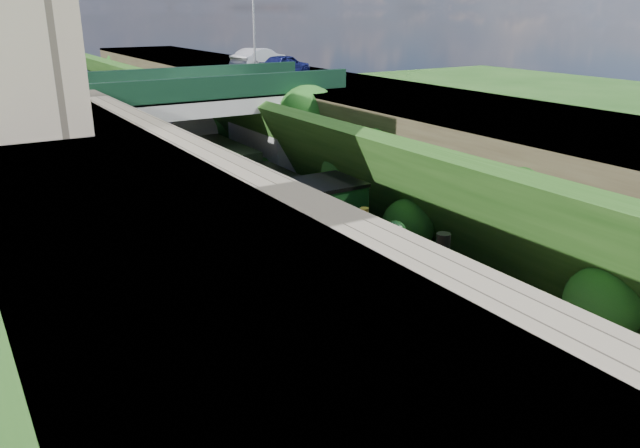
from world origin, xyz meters
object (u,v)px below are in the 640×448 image
(tender, at_px, (272,211))
(car_silver, at_px, (260,59))
(lamppost, at_px, (254,22))
(car_blue, at_px, (285,65))
(tree, at_px, (309,121))
(locomotive, at_px, (366,256))
(road_bridge, at_px, (200,131))

(tender, bearing_deg, car_silver, 64.70)
(lamppost, distance_m, car_blue, 3.33)
(tree, distance_m, car_blue, 8.64)
(lamppost, xyz_separation_m, car_silver, (1.63, 2.65, -2.56))
(tree, height_order, lamppost, lamppost)
(car_blue, bearing_deg, car_silver, -26.38)
(locomotive, bearing_deg, car_silver, 71.87)
(road_bridge, distance_m, locomotive, 15.39)
(locomotive, xyz_separation_m, tender, (-0.00, 7.36, -0.27))
(locomotive, relative_size, tender, 1.70)
(road_bridge, xyz_separation_m, tree, (4.97, -3.26, 0.57))
(lamppost, height_order, car_silver, lamppost)
(car_silver, bearing_deg, road_bridge, 114.52)
(tree, xyz_separation_m, lamppost, (1.50, 9.34, 4.92))
(tree, xyz_separation_m, locomotive, (-4.71, -11.97, -2.75))
(road_bridge, height_order, lamppost, lamppost)
(road_bridge, bearing_deg, locomotive, -89.04)
(road_bridge, relative_size, locomotive, 1.56)
(tree, height_order, tender, tree)
(car_blue, distance_m, locomotive, 21.79)
(road_bridge, bearing_deg, lamppost, 43.23)
(road_bridge, bearing_deg, car_blue, 30.29)
(car_blue, xyz_separation_m, tender, (-7.57, -12.44, -5.30))
(car_silver, bearing_deg, car_blue, 153.60)
(tree, height_order, car_silver, car_silver)
(car_blue, distance_m, car_silver, 4.17)
(road_bridge, bearing_deg, tender, -88.14)
(tender, bearing_deg, car_blue, 58.66)
(road_bridge, xyz_separation_m, lamppost, (6.47, 6.08, 5.49))
(tree, distance_m, locomotive, 13.16)
(tree, bearing_deg, tender, -135.64)
(car_silver, height_order, locomotive, car_silver)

